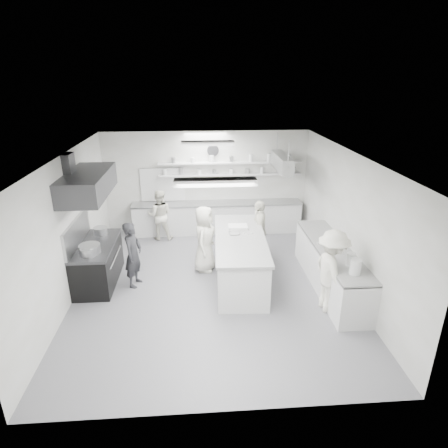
{
  "coord_description": "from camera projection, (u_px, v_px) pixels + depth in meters",
  "views": [
    {
      "loc": [
        -0.29,
        -7.61,
        4.52
      ],
      "look_at": [
        0.31,
        0.6,
        1.28
      ],
      "focal_mm": 30.69,
      "sensor_mm": 36.0,
      "label": 1
    }
  ],
  "objects": [
    {
      "name": "bowl_island_a",
      "position": [
        234.0,
        234.0,
        8.83
      ],
      "size": [
        0.28,
        0.28,
        0.07
      ],
      "primitive_type": "imported",
      "rotation": [
        0.0,
        0.0,
        -0.0
      ],
      "color": "#A3A4A7",
      "rests_on": "prep_island"
    },
    {
      "name": "ceiling",
      "position": [
        211.0,
        155.0,
        7.63
      ],
      "size": [
        6.0,
        7.0,
        0.02
      ],
      "primitive_type": "cube",
      "color": "silver",
      "rests_on": "wall_back"
    },
    {
      "name": "pass_through_window",
      "position": [
        163.0,
        185.0,
        11.35
      ],
      "size": [
        1.3,
        0.04,
        1.0
      ],
      "primitive_type": "cube",
      "color": "black",
      "rests_on": "wall_back"
    },
    {
      "name": "prep_island",
      "position": [
        240.0,
        260.0,
        8.83
      ],
      "size": [
        1.18,
        2.86,
        1.04
      ],
      "primitive_type": "cube",
      "rotation": [
        0.0,
        0.0,
        -0.05
      ],
      "color": "silver",
      "rests_on": "floor"
    },
    {
      "name": "shelf_upper",
      "position": [
        230.0,
        163.0,
        11.14
      ],
      "size": [
        4.2,
        0.26,
        0.04
      ],
      "primitive_type": "cube",
      "color": "silver",
      "rests_on": "wall_back"
    },
    {
      "name": "bowl_right",
      "position": [
        322.0,
        245.0,
        8.5
      ],
      "size": [
        0.24,
        0.24,
        0.06
      ],
      "primitive_type": "imported",
      "rotation": [
        0.0,
        0.0,
        -0.02
      ],
      "color": "silver",
      "rests_on": "right_counter"
    },
    {
      "name": "cook_right",
      "position": [
        332.0,
        271.0,
        7.58
      ],
      "size": [
        0.76,
        1.18,
        1.74
      ],
      "primitive_type": "imported",
      "rotation": [
        0.0,
        0.0,
        1.68
      ],
      "color": "white",
      "rests_on": "floor"
    },
    {
      "name": "wall_clock",
      "position": [
        213.0,
        150.0,
        11.06
      ],
      "size": [
        0.32,
        0.05,
        0.32
      ],
      "primitive_type": "cylinder",
      "rotation": [
        1.57,
        0.0,
        0.0
      ],
      "color": "white",
      "rests_on": "wall_back"
    },
    {
      "name": "light_fixture_front",
      "position": [
        215.0,
        182.0,
        5.99
      ],
      "size": [
        1.3,
        0.25,
        0.1
      ],
      "primitive_type": "cube",
      "color": "silver",
      "rests_on": "ceiling"
    },
    {
      "name": "cook_island_right",
      "position": [
        259.0,
        230.0,
        9.74
      ],
      "size": [
        0.57,
        1.0,
        1.6
      ],
      "primitive_type": "imported",
      "rotation": [
        0.0,
        0.0,
        -1.78
      ],
      "color": "white",
      "rests_on": "floor"
    },
    {
      "name": "wall_back",
      "position": [
        206.0,
        182.0,
        11.44
      ],
      "size": [
        6.0,
        0.04,
        3.0
      ],
      "primitive_type": "cube",
      "color": "silver",
      "rests_on": "floor"
    },
    {
      "name": "stove_pot",
      "position": [
        90.0,
        250.0,
        8.13
      ],
      "size": [
        0.45,
        0.45,
        0.24
      ],
      "primitive_type": "cylinder",
      "color": "#A3A4A7",
      "rests_on": "stove"
    },
    {
      "name": "light_fixture_rear",
      "position": [
        208.0,
        143.0,
        9.33
      ],
      "size": [
        1.3,
        0.25,
        0.1
      ],
      "primitive_type": "cube",
      "color": "silver",
      "rests_on": "ceiling"
    },
    {
      "name": "cook_stove",
      "position": [
        133.0,
        255.0,
        8.53
      ],
      "size": [
        0.5,
        0.63,
        1.52
      ],
      "primitive_type": "imported",
      "rotation": [
        0.0,
        0.0,
        1.3
      ],
      "color": "#26262A",
      "rests_on": "floor"
    },
    {
      "name": "wall_right",
      "position": [
        348.0,
        221.0,
        8.39
      ],
      "size": [
        0.04,
        7.0,
        3.0
      ],
      "primitive_type": "cube",
      "color": "silver",
      "rests_on": "floor"
    },
    {
      "name": "cook_back",
      "position": [
        160.0,
        215.0,
        10.98
      ],
      "size": [
        0.72,
        0.57,
        1.48
      ],
      "primitive_type": "imported",
      "rotation": [
        0.0,
        0.0,
        -3.15
      ],
      "color": "white",
      "rests_on": "floor"
    },
    {
      "name": "back_counter",
      "position": [
        217.0,
        218.0,
        11.56
      ],
      "size": [
        5.0,
        0.6,
        0.92
      ],
      "primitive_type": "cube",
      "color": "silver",
      "rests_on": "floor"
    },
    {
      "name": "wall_left",
      "position": [
        68.0,
        229.0,
        7.98
      ],
      "size": [
        0.04,
        7.0,
        3.0
      ],
      "primitive_type": "cube",
      "color": "silver",
      "rests_on": "floor"
    },
    {
      "name": "bowl_island_b",
      "position": [
        248.0,
        234.0,
        8.85
      ],
      "size": [
        0.23,
        0.23,
        0.07
      ],
      "primitive_type": "imported",
      "rotation": [
        0.0,
        0.0,
        0.07
      ],
      "color": "silver",
      "rests_on": "prep_island"
    },
    {
      "name": "wall_front",
      "position": [
        223.0,
        325.0,
        4.94
      ],
      "size": [
        6.0,
        0.04,
        3.0
      ],
      "primitive_type": "cube",
      "color": "silver",
      "rests_on": "floor"
    },
    {
      "name": "exhaust_hood",
      "position": [
        87.0,
        184.0,
        8.07
      ],
      "size": [
        0.85,
        2.0,
        0.5
      ],
      "primitive_type": "cube",
      "color": "#36363A",
      "rests_on": "wall_left"
    },
    {
      "name": "floor",
      "position": [
        212.0,
        286.0,
        8.74
      ],
      "size": [
        6.0,
        7.0,
        0.02
      ],
      "primitive_type": "cube",
      "color": "gray",
      "rests_on": "ground"
    },
    {
      "name": "pot_rack",
      "position": [
        282.0,
        162.0,
        10.26
      ],
      "size": [
        0.3,
        1.6,
        0.4
      ],
      "primitive_type": "cube",
      "color": "#A3A4A7",
      "rests_on": "ceiling"
    },
    {
      "name": "stove",
      "position": [
        98.0,
        264.0,
        8.77
      ],
      "size": [
        0.8,
        1.8,
        0.9
      ],
      "primitive_type": "cube",
      "color": "black",
      "rests_on": "floor"
    },
    {
      "name": "cook_island_left",
      "position": [
        205.0,
        239.0,
        9.19
      ],
      "size": [
        0.72,
        0.91,
        1.64
      ],
      "primitive_type": "imported",
      "rotation": [
        0.0,
        0.0,
        1.29
      ],
      "color": "white",
      "rests_on": "floor"
    },
    {
      "name": "right_counter",
      "position": [
        331.0,
        268.0,
        8.56
      ],
      "size": [
        0.74,
        3.3,
        0.94
      ],
      "primitive_type": "cube",
      "color": "silver",
      "rests_on": "floor"
    },
    {
      "name": "shelf_lower",
      "position": [
        230.0,
        174.0,
        11.27
      ],
      "size": [
        4.2,
        0.26,
        0.04
      ],
      "primitive_type": "cube",
      "color": "silver",
      "rests_on": "wall_back"
    }
  ]
}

